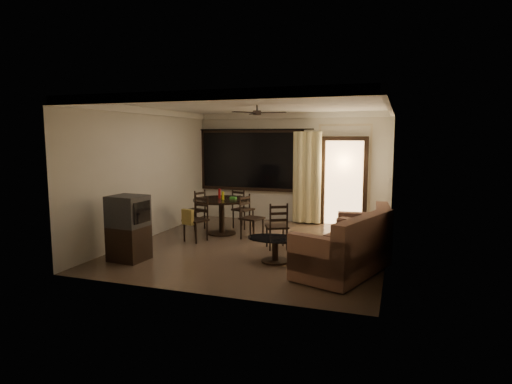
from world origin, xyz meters
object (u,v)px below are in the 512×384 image
(dining_chair_east, at_px, (251,226))
(tv_cabinet, at_px, (129,228))
(dining_table, at_px, (222,206))
(armchair, at_px, (365,235))
(dining_chair_west, at_px, (195,217))
(coffee_table, at_px, (275,246))
(side_chair, at_px, (277,235))
(dining_chair_north, at_px, (243,216))
(dining_chair_south, at_px, (195,227))
(sofa, at_px, (347,251))

(dining_chair_east, height_order, tv_cabinet, tv_cabinet)
(dining_table, xyz_separation_m, dining_chair_east, (0.80, -0.24, -0.35))
(dining_chair_east, xyz_separation_m, armchair, (2.43, -0.52, 0.10))
(dining_chair_west, relative_size, coffee_table, 0.95)
(dining_chair_west, relative_size, side_chair, 1.03)
(dining_chair_west, xyz_separation_m, tv_cabinet, (0.07, -2.70, 0.30))
(tv_cabinet, bearing_deg, dining_chair_north, 77.84)
(dining_chair_north, bearing_deg, dining_chair_south, 90.00)
(dining_chair_east, bearing_deg, tv_cabinet, 162.13)
(dining_chair_north, bearing_deg, tv_cabinet, 90.17)
(dining_chair_north, distance_m, tv_cabinet, 3.37)
(dining_chair_west, bearing_deg, side_chair, 81.78)
(dining_table, height_order, dining_chair_east, dining_table)
(dining_chair_south, relative_size, dining_chair_north, 1.00)
(dining_table, distance_m, side_chair, 1.80)
(sofa, height_order, armchair, sofa)
(dining_table, relative_size, tv_cabinet, 1.10)
(dining_table, xyz_separation_m, side_chair, (1.54, -0.85, -0.35))
(dining_table, xyz_separation_m, dining_chair_south, (-0.25, -0.82, -0.32))
(dining_chair_west, xyz_separation_m, coffee_table, (2.57, -1.98, 0.01))
(sofa, bearing_deg, dining_chair_south, 179.67)
(dining_chair_south, height_order, sofa, sofa)
(dining_chair_west, height_order, sofa, sofa)
(dining_chair_north, bearing_deg, sofa, 152.19)
(coffee_table, bearing_deg, dining_table, 135.49)
(dining_chair_west, distance_m, dining_chair_east, 1.67)
(armchair, height_order, coffee_table, armchair)
(dining_chair_south, bearing_deg, dining_chair_east, 45.70)
(dining_chair_west, xyz_separation_m, armchair, (4.03, -1.00, 0.10))
(tv_cabinet, bearing_deg, coffee_table, 20.55)
(sofa, bearing_deg, side_chair, 161.71)
(dining_table, bearing_deg, side_chair, -28.93)
(dining_chair_west, distance_m, coffee_table, 3.24)
(dining_table, bearing_deg, coffee_table, -44.51)
(dining_chair_east, bearing_deg, armchair, -85.25)
(dining_table, distance_m, dining_chair_west, 0.91)
(dining_chair_south, distance_m, side_chair, 1.79)
(tv_cabinet, distance_m, coffee_table, 2.62)
(armchair, relative_size, side_chair, 1.09)
(dining_chair_south, xyz_separation_m, dining_chair_north, (0.47, 1.57, -0.02))
(dining_chair_west, distance_m, tv_cabinet, 2.72)
(side_chair, bearing_deg, dining_chair_north, -78.59)
(armchair, bearing_deg, dining_chair_north, 147.68)
(sofa, bearing_deg, tv_cabinet, -153.66)
(dining_table, relative_size, armchair, 1.27)
(dining_table, height_order, coffee_table, dining_table)
(dining_chair_north, distance_m, sofa, 3.95)
(dining_chair_east, bearing_deg, dining_chair_south, 135.70)
(tv_cabinet, xyz_separation_m, armchair, (3.96, 1.70, -0.20))
(sofa, bearing_deg, coffee_table, -172.86)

